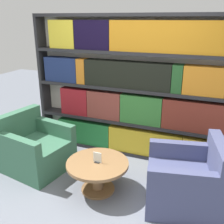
{
  "coord_description": "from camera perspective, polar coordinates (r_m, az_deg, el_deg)",
  "views": [
    {
      "loc": [
        1.24,
        -2.39,
        2.18
      ],
      "look_at": [
        -0.05,
        0.79,
        0.94
      ],
      "focal_mm": 42.0,
      "sensor_mm": 36.0,
      "label": 1
    }
  ],
  "objects": [
    {
      "name": "armchair_left",
      "position": [
        4.17,
        -16.35,
        -7.87
      ],
      "size": [
        1.0,
        0.96,
        0.85
      ],
      "rotation": [
        0.0,
        0.0,
        1.4
      ],
      "color": "#336047",
      "rests_on": "ground_plane"
    },
    {
      "name": "armchair_right",
      "position": [
        3.41,
        15.91,
        -14.47
      ],
      "size": [
        1.03,
        0.98,
        0.85
      ],
      "rotation": [
        0.0,
        0.0,
        -1.36
      ],
      "color": "#42476B",
      "rests_on": "ground_plane"
    },
    {
      "name": "table_sign",
      "position": [
        3.42,
        -3.2,
        -10.02
      ],
      "size": [
        0.11,
        0.06,
        0.14
      ],
      "color": "black",
      "rests_on": "coffee_table"
    },
    {
      "name": "ground_plane",
      "position": [
        3.47,
        -4.45,
        -19.26
      ],
      "size": [
        14.0,
        14.0,
        0.0
      ],
      "primitive_type": "plane",
      "color": "slate"
    },
    {
      "name": "coffee_table",
      "position": [
        3.52,
        -3.15,
        -12.54
      ],
      "size": [
        0.81,
        0.81,
        0.42
      ],
      "color": "brown",
      "rests_on": "ground_plane"
    },
    {
      "name": "bookshelf",
      "position": [
        4.17,
        4.46,
        5.02
      ],
      "size": [
        3.27,
        0.3,
        2.25
      ],
      "color": "silver",
      "rests_on": "ground_plane"
    }
  ]
}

